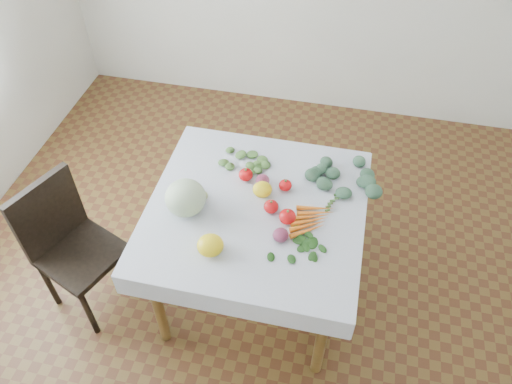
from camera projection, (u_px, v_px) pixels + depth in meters
ground at (256, 287)px, 3.15m from camera, size 4.00×4.00×0.00m
table at (256, 220)px, 2.67m from camera, size 1.00×1.00×0.75m
tablecloth at (256, 208)px, 2.60m from camera, size 1.12×1.12×0.01m
chair at (68, 240)px, 2.77m from camera, size 0.52×0.52×0.89m
cabbage at (186, 198)px, 2.52m from camera, size 0.27×0.27×0.19m
tomato_a at (246, 175)px, 2.72m from camera, size 0.10×0.10×0.07m
tomato_b at (271, 207)px, 2.56m from camera, size 0.10×0.10×0.07m
tomato_c at (287, 217)px, 2.51m from camera, size 0.11×0.11×0.08m
tomato_d at (285, 185)px, 2.67m from camera, size 0.07×0.07×0.06m
heirloom_back at (262, 189)px, 2.64m from camera, size 0.11×0.11×0.07m
heirloom_front at (210, 245)px, 2.37m from camera, size 0.14×0.14×0.09m
onion_a at (263, 180)px, 2.69m from camera, size 0.09×0.09×0.06m
onion_b at (281, 235)px, 2.43m from camera, size 0.10×0.10×0.07m
tomatillo_cluster at (201, 194)px, 2.64m from camera, size 0.13×0.10×0.04m
carrot_bunch at (312, 219)px, 2.53m from camera, size 0.20×0.26×0.03m
kale_bunch at (343, 177)px, 2.72m from camera, size 0.31×0.30×0.05m
basil_bunch at (297, 244)px, 2.43m from camera, size 0.30×0.21×0.01m
dill_bunch at (246, 160)px, 2.83m from camera, size 0.23×0.23×0.03m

